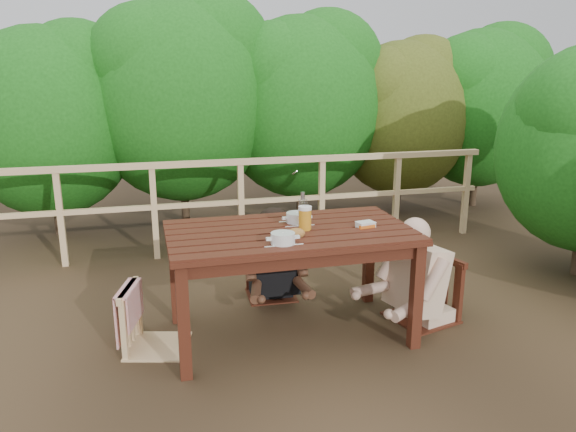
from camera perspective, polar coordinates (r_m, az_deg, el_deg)
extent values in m
plane|color=#44311E|center=(4.23, 0.18, -12.02)|extent=(60.00, 60.00, 0.00)
cube|color=#39170D|center=(4.07, 0.18, -7.00)|extent=(1.73, 0.97, 0.80)
cube|color=tan|center=(3.97, -13.59, -7.51)|extent=(0.52, 0.52, 0.86)
cube|color=#39170D|center=(4.74, -1.78, -3.66)|extent=(0.43, 0.43, 0.82)
cube|color=#39170D|center=(4.41, 13.88, -4.68)|extent=(0.57, 0.57, 0.94)
cube|color=tan|center=(5.90, -4.86, 1.03)|extent=(5.60, 0.10, 1.01)
cylinder|color=silver|center=(3.60, -0.53, -2.42)|extent=(0.27, 0.27, 0.09)
cylinder|color=silver|center=(4.10, 0.94, -0.27)|extent=(0.27, 0.27, 0.09)
ellipsoid|color=#A77229|center=(3.76, 0.82, -1.81)|extent=(0.13, 0.10, 0.07)
cylinder|color=orange|center=(3.92, 1.76, -0.29)|extent=(0.09, 0.09, 0.18)
cylinder|color=silver|center=(3.97, 1.53, 0.58)|extent=(0.07, 0.07, 0.27)
cube|color=white|center=(4.02, 7.99, -0.97)|extent=(0.14, 0.11, 0.06)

